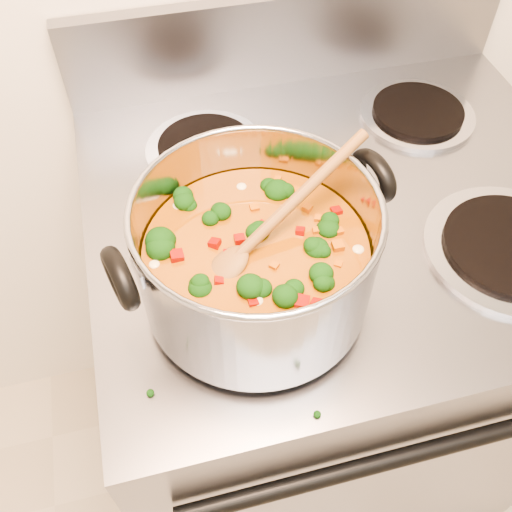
{
  "coord_description": "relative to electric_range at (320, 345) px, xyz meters",
  "views": [
    {
      "loc": [
        -0.35,
        0.6,
        1.54
      ],
      "look_at": [
        -0.24,
        1.01,
        1.01
      ],
      "focal_mm": 40.0,
      "sensor_mm": 36.0,
      "label": 1
    }
  ],
  "objects": [
    {
      "name": "stockpot",
      "position": [
        -0.18,
        -0.15,
        0.54
      ],
      "size": [
        0.35,
        0.29,
        0.17
      ],
      "rotation": [
        0.0,
        0.0,
        0.25
      ],
      "color": "#9E9DA5",
      "rests_on": "electric_range"
    },
    {
      "name": "cooktop_crumbs",
      "position": [
        -0.1,
        -0.13,
        0.46
      ],
      "size": [
        0.39,
        0.34,
        0.01
      ],
      "color": "black",
      "rests_on": "electric_range"
    },
    {
      "name": "electric_range",
      "position": [
        0.0,
        0.0,
        0.0
      ],
      "size": [
        0.79,
        0.71,
        1.08
      ],
      "color": "gray",
      "rests_on": "ground"
    },
    {
      "name": "wooden_spoon",
      "position": [
        -0.17,
        -0.15,
        0.58
      ],
      "size": [
        0.24,
        0.13,
        0.11
      ],
      "rotation": [
        0.0,
        0.0,
        0.45
      ],
      "color": "brown",
      "rests_on": "stockpot"
    }
  ]
}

